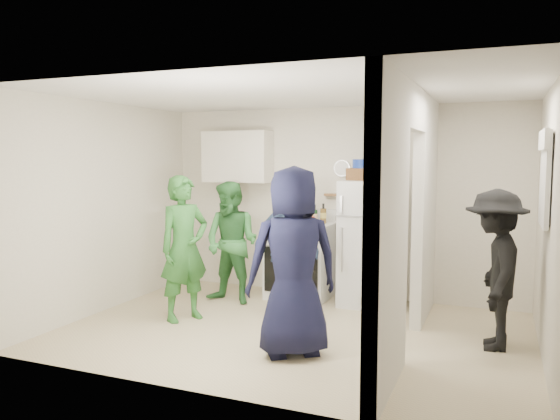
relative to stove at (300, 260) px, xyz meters
The scene contains 35 objects.
floor 1.51m from the stove, 72.96° to the right, with size 4.80×4.80×0.00m, color #C1B388.
wall_back 0.93m from the stove, 38.16° to the left, with size 4.80×4.80×0.00m, color silver.
wall_front 3.19m from the stove, 82.21° to the right, with size 4.80×4.80×0.00m, color silver.
wall_left 2.52m from the stove, 145.32° to the right, with size 3.40×3.40×0.00m, color silver.
wall_right 3.23m from the stove, 25.91° to the right, with size 3.40×3.40×0.00m, color silver.
ceiling 2.47m from the stove, 72.96° to the right, with size 4.80×4.80×0.00m, color white.
partition_pier_back 1.81m from the stove, ahead, with size 0.12×1.20×2.50m, color silver.
partition_pier_front 3.05m from the stove, 56.74° to the right, with size 0.12×1.20×2.50m, color silver.
partition_header 2.79m from the stove, 40.22° to the right, with size 0.12×1.00×0.40m, color silver.
stove is the anchor object (origin of this frame).
upper_cabinet 1.68m from the stove, behind, with size 0.95×0.34×0.70m, color silver.
fridge 0.95m from the stove, ahead, with size 0.64×0.62×1.56m, color silver.
wicker_basket 1.40m from the stove, ahead, with size 0.35×0.25×0.15m, color brown.
blue_bowl 1.51m from the stove, ahead, with size 0.24×0.24×0.11m, color navy.
yellow_cup_stack_top 1.65m from the stove, ahead, with size 0.09×0.09×0.25m, color orange.
wall_clock 1.33m from the stove, 33.41° to the left, with size 0.22×0.22×0.03m, color white.
spice_shelf 1.00m from the stove, 33.69° to the left, with size 0.35×0.08×0.03m, color olive.
nook_window 3.25m from the stove, 22.68° to the right, with size 0.03×0.70×0.80m, color black.
nook_window_frame 3.24m from the stove, 22.79° to the right, with size 0.04×0.76×0.86m, color white.
nook_valance 3.36m from the stove, 22.97° to the right, with size 0.04×0.82×0.18m, color white.
yellow_cup_stack_stove 0.66m from the stove, 118.61° to the right, with size 0.09×0.09×0.25m, color gold.
red_cup 0.63m from the stove, 42.27° to the right, with size 0.09×0.09×0.12m, color #B92C0C.
person_green_left 1.70m from the stove, 121.43° to the right, with size 0.60×0.39×1.64m, color #2E702C.
person_green_center 0.96m from the stove, 140.59° to the right, with size 0.75×0.58×1.54m, color #3B8642.
person_denim 0.93m from the stove, 81.10° to the right, with size 0.92×0.38×1.57m, color #365577.
person_navy 2.15m from the stove, 71.76° to the right, with size 0.86×0.56×1.77m, color black.
person_nook 2.65m from the stove, 24.73° to the right, with size 1.00×0.57×1.55m, color black.
bottle_a 0.71m from the stove, 153.99° to the left, with size 0.07×0.07×0.30m, color brown.
bottle_b 0.68m from the stove, 157.32° to the right, with size 0.06×0.06×0.32m, color #174115.
bottle_c 0.65m from the stove, 117.24° to the left, with size 0.06×0.06×0.28m, color #B1B7C0.
bottle_d 0.62m from the stove, 47.96° to the right, with size 0.06×0.06×0.26m, color brown.
bottle_e 0.69m from the stove, 59.68° to the left, with size 0.08×0.08×0.32m, color #9AA6AB.
bottle_f 0.64m from the stove, ahead, with size 0.07×0.07×0.25m, color #153919.
bottle_g 0.69m from the stove, 26.38° to the left, with size 0.08×0.08×0.26m, color olive.
bottle_h 0.73m from the stove, 160.69° to the right, with size 0.06×0.06×0.31m, color silver.
Camera 1 is at (2.00, -5.28, 1.85)m, focal length 35.00 mm.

